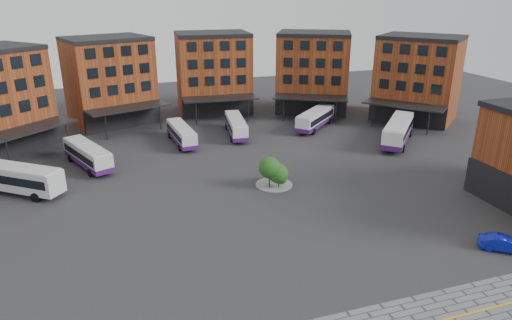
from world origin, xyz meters
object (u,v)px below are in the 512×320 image
object	(u,v)px
bus_d	(236,126)
tree_island	(275,172)
bus_a	(15,177)
bus_e	(315,118)
bus_f	(398,131)
blue_car	(504,244)
bus_b	(88,155)
bus_c	(181,134)

from	to	relation	value
bus_d	tree_island	bearing A→B (deg)	-85.58
bus_a	bus_d	distance (m)	32.58
tree_island	bus_e	world-z (taller)	tree_island
tree_island	bus_d	bearing A→B (deg)	86.90
bus_d	bus_f	world-z (taller)	bus_f
bus_d	blue_car	xyz separation A→B (m)	(13.67, -40.30, -0.88)
bus_b	bus_d	distance (m)	23.26
bus_a	bus_e	distance (m)	45.44
bus_d	bus_a	bearing A→B (deg)	-148.49
bus_b	bus_f	xyz separation A→B (m)	(44.45, -4.07, 0.29)
tree_island	bus_e	size ratio (longest dim) A/B	0.45
bus_b	bus_f	size ratio (longest dim) A/B	0.96
bus_d	blue_car	world-z (taller)	bus_d
bus_d	bus_e	world-z (taller)	bus_e
bus_a	bus_f	bearing A→B (deg)	-51.09
bus_b	bus_f	distance (m)	44.64
bus_e	bus_b	bearing A→B (deg)	-121.75
bus_d	bus_c	bearing A→B (deg)	-163.88
bus_f	blue_car	size ratio (longest dim) A/B	2.67
tree_island	bus_b	world-z (taller)	tree_island
bus_a	bus_f	distance (m)	52.10
tree_island	bus_b	size ratio (longest dim) A/B	0.41
tree_island	bus_f	world-z (taller)	tree_island
bus_b	blue_car	size ratio (longest dim) A/B	2.57
tree_island	bus_e	distance (m)	25.54
bus_e	bus_f	xyz separation A→B (m)	(8.55, -11.01, 0.25)
bus_b	bus_c	size ratio (longest dim) A/B	1.07
bus_a	blue_car	distance (m)	51.18
bus_b	blue_car	xyz separation A→B (m)	(35.82, -33.20, -0.94)
bus_e	bus_f	size ratio (longest dim) A/B	0.87
bus_f	tree_island	bearing A→B (deg)	-114.95
blue_car	bus_f	bearing A→B (deg)	20.25
tree_island	bus_a	world-z (taller)	tree_island
bus_b	blue_car	world-z (taller)	bus_b
bus_b	bus_c	bearing A→B (deg)	0.41
bus_a	bus_c	xyz separation A→B (m)	(20.84, 11.89, -0.43)
bus_b	bus_d	xyz separation A→B (m)	(22.16, 7.09, -0.06)
tree_island	bus_a	size ratio (longest dim) A/B	0.40
tree_island	blue_car	xyz separation A→B (m)	(14.80, -19.39, -1.25)
tree_island	bus_a	xyz separation A→B (m)	(-28.63, 7.67, 0.01)
bus_c	bus_d	world-z (taller)	bus_d
bus_a	bus_e	bearing A→B (deg)	-36.63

